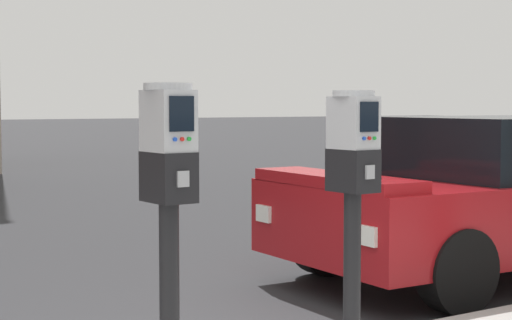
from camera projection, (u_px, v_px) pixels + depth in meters
parking_meter_near_kerb at (169, 188)px, 3.65m from camera, size 0.23×0.26×1.48m
parking_meter_twin_adjacent at (353, 180)px, 4.22m from camera, size 0.23×0.26×1.46m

